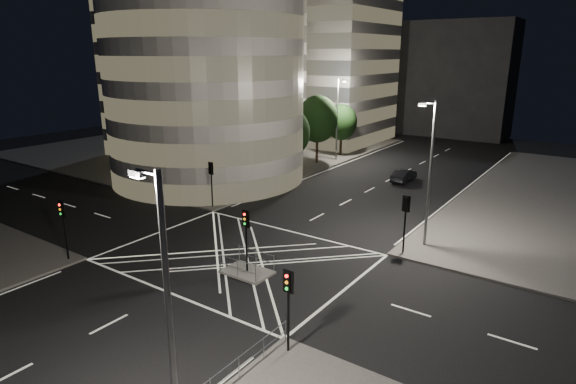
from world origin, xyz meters
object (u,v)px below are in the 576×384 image
Objects in this scene: traffic_signal_fr at (406,214)px; street_lamp_left_near at (244,137)px; traffic_signal_nl at (63,219)px; traffic_signal_island at (246,229)px; street_lamp_right_near at (168,318)px; traffic_signal_fl at (211,176)px; traffic_signal_nr at (288,296)px; street_lamp_right_far at (430,170)px; street_lamp_left_far at (337,117)px; sedan at (404,175)px; central_island at (247,272)px.

traffic_signal_fr is 0.40× the size of street_lamp_left_near.
traffic_signal_nl is at bearing -142.31° from traffic_signal_fr.
street_lamp_right_near reaches higher than traffic_signal_island.
traffic_signal_fl is at bearing 90.00° from traffic_signal_nl.
street_lamp_right_near is (0.64, -7.20, 2.63)m from traffic_signal_nr.
traffic_signal_island is 0.40× the size of street_lamp_left_near.
traffic_signal_nl is at bearing 180.00° from traffic_signal_nr.
traffic_signal_island is 0.40× the size of street_lamp_right_far.
traffic_signal_fr is at bearing -15.92° from street_lamp_left_near.
traffic_signal_nl is at bearing -89.01° from street_lamp_left_far.
traffic_signal_nl is 22.24m from traffic_signal_fr.
traffic_signal_nl is 33.58m from sedan.
street_lamp_right_far is (7.44, 10.50, 5.47)m from central_island.
traffic_signal_island is (10.80, -8.30, 0.00)m from traffic_signal_fl.
central_island is at bearing -70.05° from street_lamp_left_far.
street_lamp_right_far is at bearing 87.70° from traffic_signal_nr.
street_lamp_left_near is (-11.44, 13.50, 2.63)m from traffic_signal_island.
street_lamp_left_near is at bearing 130.27° from central_island.
street_lamp_right_far is 2.45× the size of sedan.
central_island is at bearing 26.14° from traffic_signal_nl.
traffic_signal_fr is at bearing 91.75° from street_lamp_right_near.
traffic_signal_fl is 5.86m from street_lamp_left_near.
street_lamp_left_far is (0.00, 18.00, 0.00)m from street_lamp_left_near.
street_lamp_right_near reaches higher than traffic_signal_nl.
street_lamp_left_far and street_lamp_right_far have the same top height.
traffic_signal_nl is at bearing 72.20° from sedan.
street_lamp_left_far is (-18.24, 36.80, 2.63)m from traffic_signal_nr.
traffic_signal_island reaches higher than central_island.
traffic_signal_nr is at bearing -90.00° from traffic_signal_fr.
street_lamp_left_near reaches higher than traffic_signal_fr.
traffic_signal_nl is at bearing -153.86° from central_island.
street_lamp_right_far is at bearing 116.35° from sedan.
street_lamp_left_far is at bearing -24.09° from sedan.
street_lamp_left_far is at bearing 91.57° from traffic_signal_fl.
traffic_signal_island is 13.13m from street_lamp_right_far.
traffic_signal_fl is 1.00× the size of traffic_signal_island.
traffic_signal_fl is 18.55m from street_lamp_right_far.
traffic_signal_fr is at bearing 37.69° from traffic_signal_nl.
central_island is 2.84m from traffic_signal_island.
street_lamp_left_near is 1.00× the size of street_lamp_right_far.
traffic_signal_nl and traffic_signal_island have the same top height.
sedan is at bearing 101.48° from street_lamp_right_near.
street_lamp_right_near is at bearing -66.79° from street_lamp_left_far.
traffic_signal_nl is at bearing 158.45° from street_lamp_right_near.
traffic_signal_fl is at bearing -173.12° from street_lamp_right_far.
street_lamp_left_near is at bearing 164.08° from traffic_signal_fr.
traffic_signal_nl is 0.40× the size of street_lamp_right_far.
street_lamp_right_far reaches higher than sedan.
traffic_signal_island is at bearing 120.75° from street_lamp_right_near.
traffic_signal_nr is at bearing -37.93° from central_island.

